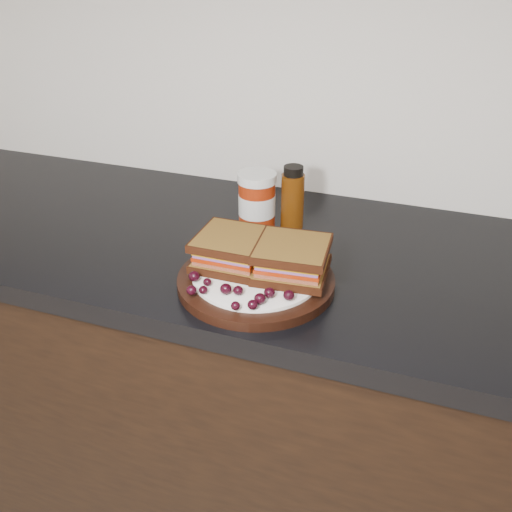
% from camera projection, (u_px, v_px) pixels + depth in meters
% --- Properties ---
extents(base_cabinets, '(3.96, 0.58, 0.86)m').
position_uv_depth(base_cabinets, '(239.00, 409.00, 1.40)').
color(base_cabinets, black).
rests_on(base_cabinets, ground_plane).
extents(countertop, '(3.98, 0.60, 0.04)m').
position_uv_depth(countertop, '(235.00, 249.00, 1.18)').
color(countertop, black).
rests_on(countertop, base_cabinets).
extents(plate, '(0.28, 0.28, 0.02)m').
position_uv_depth(plate, '(256.00, 281.00, 1.01)').
color(plate, black).
rests_on(plate, countertop).
extents(sandwich_left, '(0.12, 0.12, 0.06)m').
position_uv_depth(sandwich_left, '(232.00, 250.00, 1.03)').
color(sandwich_left, brown).
rests_on(sandwich_left, plate).
extents(sandwich_right, '(0.14, 0.14, 0.06)m').
position_uv_depth(sandwich_right, '(292.00, 259.00, 0.99)').
color(sandwich_right, brown).
rests_on(sandwich_right, plate).
extents(grape_0, '(0.02, 0.02, 0.02)m').
position_uv_depth(grape_0, '(194.00, 276.00, 0.98)').
color(grape_0, black).
rests_on(grape_0, plate).
extents(grape_1, '(0.01, 0.01, 0.01)m').
position_uv_depth(grape_1, '(207.00, 282.00, 0.97)').
color(grape_1, black).
rests_on(grape_1, plate).
extents(grape_2, '(0.02, 0.02, 0.02)m').
position_uv_depth(grape_2, '(192.00, 290.00, 0.95)').
color(grape_2, black).
rests_on(grape_2, plate).
extents(grape_3, '(0.02, 0.02, 0.01)m').
position_uv_depth(grape_3, '(203.00, 290.00, 0.95)').
color(grape_3, black).
rests_on(grape_3, plate).
extents(grape_4, '(0.02, 0.02, 0.02)m').
position_uv_depth(grape_4, '(226.00, 289.00, 0.95)').
color(grape_4, black).
rests_on(grape_4, plate).
extents(grape_5, '(0.02, 0.02, 0.02)m').
position_uv_depth(grape_5, '(238.00, 290.00, 0.95)').
color(grape_5, black).
rests_on(grape_5, plate).
extents(grape_6, '(0.02, 0.02, 0.01)m').
position_uv_depth(grape_6, '(236.00, 306.00, 0.91)').
color(grape_6, black).
rests_on(grape_6, plate).
extents(grape_7, '(0.02, 0.02, 0.02)m').
position_uv_depth(grape_7, '(253.00, 305.00, 0.91)').
color(grape_7, black).
rests_on(grape_7, plate).
extents(grape_8, '(0.02, 0.02, 0.02)m').
position_uv_depth(grape_8, '(260.00, 299.00, 0.92)').
color(grape_8, black).
rests_on(grape_8, plate).
extents(grape_9, '(0.02, 0.02, 0.02)m').
position_uv_depth(grape_9, '(269.00, 293.00, 0.94)').
color(grape_9, black).
rests_on(grape_9, plate).
extents(grape_10, '(0.02, 0.02, 0.02)m').
position_uv_depth(grape_10, '(289.00, 295.00, 0.93)').
color(grape_10, black).
rests_on(grape_10, plate).
extents(grape_11, '(0.02, 0.02, 0.02)m').
position_uv_depth(grape_11, '(291.00, 285.00, 0.96)').
color(grape_11, black).
rests_on(grape_11, plate).
extents(grape_12, '(0.02, 0.02, 0.01)m').
position_uv_depth(grape_12, '(300.00, 284.00, 0.96)').
color(grape_12, black).
rests_on(grape_12, plate).
extents(grape_13, '(0.02, 0.02, 0.02)m').
position_uv_depth(grape_13, '(312.00, 277.00, 0.98)').
color(grape_13, black).
rests_on(grape_13, plate).
extents(grape_14, '(0.02, 0.02, 0.02)m').
position_uv_depth(grape_14, '(303.00, 271.00, 1.00)').
color(grape_14, black).
rests_on(grape_14, plate).
extents(grape_15, '(0.02, 0.02, 0.02)m').
position_uv_depth(grape_15, '(292.00, 268.00, 1.01)').
color(grape_15, black).
rests_on(grape_15, plate).
extents(grape_16, '(0.02, 0.02, 0.01)m').
position_uv_depth(grape_16, '(244.00, 250.00, 1.07)').
color(grape_16, black).
rests_on(grape_16, plate).
extents(grape_17, '(0.02, 0.02, 0.02)m').
position_uv_depth(grape_17, '(240.00, 253.00, 1.06)').
color(grape_17, black).
rests_on(grape_17, plate).
extents(grape_18, '(0.02, 0.02, 0.02)m').
position_uv_depth(grape_18, '(221.00, 252.00, 1.06)').
color(grape_18, black).
rests_on(grape_18, plate).
extents(grape_19, '(0.02, 0.02, 0.02)m').
position_uv_depth(grape_19, '(219.00, 255.00, 1.05)').
color(grape_19, black).
rests_on(grape_19, plate).
extents(grape_20, '(0.02, 0.02, 0.02)m').
position_uv_depth(grape_20, '(221.00, 267.00, 1.01)').
color(grape_20, black).
rests_on(grape_20, plate).
extents(grape_21, '(0.02, 0.02, 0.02)m').
position_uv_depth(grape_21, '(216.00, 266.00, 1.01)').
color(grape_21, black).
rests_on(grape_21, plate).
extents(grape_22, '(0.01, 0.01, 0.01)m').
position_uv_depth(grape_22, '(235.00, 259.00, 1.04)').
color(grape_22, black).
rests_on(grape_22, plate).
extents(grape_23, '(0.02, 0.02, 0.02)m').
position_uv_depth(grape_23, '(218.00, 255.00, 1.05)').
color(grape_23, black).
rests_on(grape_23, plate).
extents(grape_24, '(0.02, 0.02, 0.02)m').
position_uv_depth(grape_24, '(222.00, 261.00, 1.03)').
color(grape_24, black).
rests_on(grape_24, plate).
extents(condiment_jar, '(0.10, 0.10, 0.12)m').
position_uv_depth(condiment_jar, '(257.00, 200.00, 1.20)').
color(condiment_jar, maroon).
rests_on(condiment_jar, countertop).
extents(oil_bottle, '(0.05, 0.05, 0.14)m').
position_uv_depth(oil_bottle, '(293.00, 197.00, 1.19)').
color(oil_bottle, '#4D2507').
rests_on(oil_bottle, countertop).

